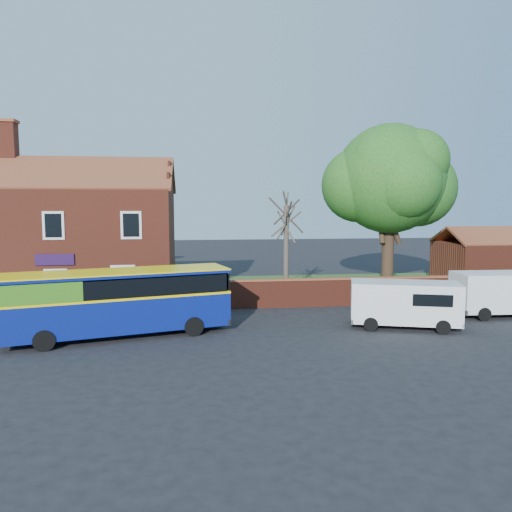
{
  "coord_description": "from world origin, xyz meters",
  "views": [
    {
      "loc": [
        0.27,
        -19.9,
        5.75
      ],
      "look_at": [
        3.44,
        5.0,
        3.11
      ],
      "focal_mm": 35.0,
      "sensor_mm": 36.0,
      "label": 1
    }
  ],
  "objects": [
    {
      "name": "bare_tree",
      "position": [
        5.92,
        9.88,
        3.16
      ],
      "size": [
        2.31,
        2.75,
        6.16
      ],
      "color": "#4C4238",
      "rests_on": "ground"
    },
    {
      "name": "ground",
      "position": [
        0.0,
        0.0,
        0.0
      ],
      "size": [
        120.0,
        120.0,
        0.0
      ],
      "primitive_type": "plane",
      "color": "black",
      "rests_on": "ground"
    },
    {
      "name": "pavement",
      "position": [
        -7.0,
        5.75,
        0.06
      ],
      "size": [
        18.0,
        3.5,
        0.12
      ],
      "primitive_type": "cube",
      "color": "gray",
      "rests_on": "ground"
    },
    {
      "name": "boundary_wall",
      "position": [
        13.0,
        7.0,
        0.81
      ],
      "size": [
        22.0,
        0.38,
        1.6
      ],
      "color": "maroon",
      "rests_on": "ground"
    },
    {
      "name": "van_far",
      "position": [
        16.13,
        3.44,
        1.26
      ],
      "size": [
        5.21,
        2.32,
        2.25
      ],
      "rotation": [
        0.0,
        0.0,
        -0.05
      ],
      "color": "white",
      "rests_on": "ground"
    },
    {
      "name": "grass_strip",
      "position": [
        13.0,
        13.0,
        0.02
      ],
      "size": [
        26.0,
        12.0,
        0.04
      ],
      "primitive_type": "cube",
      "color": "#426B28",
      "rests_on": "ground"
    },
    {
      "name": "large_tree",
      "position": [
        13.1,
        11.58,
        7.12
      ],
      "size": [
        8.92,
        7.05,
        10.87
      ],
      "color": "black",
      "rests_on": "ground"
    },
    {
      "name": "van_near",
      "position": [
        9.99,
        1.76,
        1.2
      ],
      "size": [
        5.24,
        3.3,
        2.14
      ],
      "rotation": [
        0.0,
        0.0,
        -0.3
      ],
      "color": "white",
      "rests_on": "ground"
    },
    {
      "name": "bus",
      "position": [
        -3.23,
        1.78,
        1.64
      ],
      "size": [
        9.74,
        4.75,
        2.88
      ],
      "rotation": [
        0.0,
        0.0,
        0.26
      ],
      "color": "navy",
      "rests_on": "ground"
    },
    {
      "name": "kerb",
      "position": [
        -7.0,
        4.0,
        0.07
      ],
      "size": [
        18.0,
        0.15,
        0.14
      ],
      "primitive_type": "cube",
      "color": "slate",
      "rests_on": "ground"
    },
    {
      "name": "shop_building",
      "position": [
        -7.02,
        11.5,
        3.41
      ],
      "size": [
        12.3,
        8.13,
        10.5
      ],
      "color": "maroon",
      "rests_on": "ground"
    },
    {
      "name": "outbuilding",
      "position": [
        22.0,
        13.0,
        1.61
      ],
      "size": [
        8.2,
        5.06,
        4.17
      ],
      "color": "maroon",
      "rests_on": "ground"
    }
  ]
}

